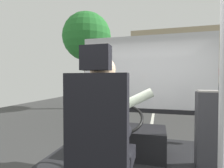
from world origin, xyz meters
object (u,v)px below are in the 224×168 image
fare_box (207,130)px  parked_car_black (196,87)px  parked_car_blue (211,90)px  bus_driver (105,117)px  steering_console (127,140)px  driver_seat (101,145)px  handrail_pole (222,82)px

fare_box → parked_car_black: (3.73, 20.56, -0.38)m
parked_car_blue → fare_box: bearing=-104.7°
bus_driver → parked_car_blue: bearing=72.7°
parked_car_blue → steering_console: bearing=-108.5°
bus_driver → driver_seat: bearing=-90.0°
driver_seat → fare_box: driver_seat is taller
steering_console → fare_box: size_ratio=1.12×
bus_driver → fare_box: (1.03, 0.97, -0.30)m
bus_driver → steering_console: bearing=90.0°
driver_seat → steering_console: (-0.00, 1.22, -0.37)m
driver_seat → handrail_pole: handrail_pole is taller
fare_box → bus_driver: bearing=-136.8°
driver_seat → parked_car_black: 22.16m
handrail_pole → driver_seat: bearing=-165.1°
fare_box → parked_car_black: fare_box is taller
bus_driver → parked_car_blue: 16.58m
driver_seat → parked_car_blue: (4.93, 15.93, -0.50)m
fare_box → parked_car_black: size_ratio=0.23×
bus_driver → parked_car_blue: size_ratio=0.19×
steering_console → bus_driver: bearing=-90.0°
steering_console → fare_box: 1.08m
fare_box → parked_car_blue: 15.35m
bus_driver → fare_box: 1.45m
driver_seat → fare_box: bearing=46.3°
handrail_pole → fare_box: 1.04m
driver_seat → fare_box: 1.50m
steering_console → parked_car_blue: size_ratio=0.25×
bus_driver → parked_car_blue: bus_driver is taller
bus_driver → handrail_pole: size_ratio=0.38×
steering_console → fare_box: bearing=-7.5°
steering_console → parked_car_black: 20.97m
parked_car_blue → parked_car_black: bearing=91.6°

